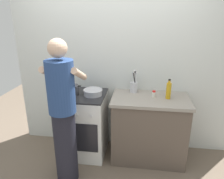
{
  "coord_description": "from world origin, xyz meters",
  "views": [
    {
      "loc": [
        0.41,
        -2.45,
        1.92
      ],
      "look_at": [
        0.05,
        0.12,
        1.0
      ],
      "focal_mm": 34.16,
      "sensor_mm": 36.0,
      "label": 1
    }
  ],
  "objects_px": {
    "mixing_bowl": "(93,92)",
    "person": "(63,115)",
    "pot": "(72,90)",
    "spice_bottle": "(154,94)",
    "stove_range": "(84,124)",
    "utensil_crock": "(134,85)",
    "oil_bottle": "(169,90)"
  },
  "relations": [
    {
      "from": "utensil_crock",
      "to": "spice_bottle",
      "type": "xyz_separation_m",
      "value": [
        0.26,
        -0.16,
        -0.05
      ]
    },
    {
      "from": "mixing_bowl",
      "to": "person",
      "type": "bearing_deg",
      "value": -111.45
    },
    {
      "from": "stove_range",
      "to": "person",
      "type": "bearing_deg",
      "value": -97.89
    },
    {
      "from": "pot",
      "to": "mixing_bowl",
      "type": "height_order",
      "value": "pot"
    },
    {
      "from": "mixing_bowl",
      "to": "oil_bottle",
      "type": "height_order",
      "value": "oil_bottle"
    },
    {
      "from": "stove_range",
      "to": "person",
      "type": "height_order",
      "value": "person"
    },
    {
      "from": "utensil_crock",
      "to": "person",
      "type": "bearing_deg",
      "value": -135.37
    },
    {
      "from": "stove_range",
      "to": "utensil_crock",
      "type": "distance_m",
      "value": 0.89
    },
    {
      "from": "pot",
      "to": "oil_bottle",
      "type": "xyz_separation_m",
      "value": [
        1.26,
        0.03,
        0.04
      ]
    },
    {
      "from": "pot",
      "to": "person",
      "type": "bearing_deg",
      "value": -83.27
    },
    {
      "from": "mixing_bowl",
      "to": "utensil_crock",
      "type": "xyz_separation_m",
      "value": [
        0.53,
        0.19,
        0.05
      ]
    },
    {
      "from": "spice_bottle",
      "to": "oil_bottle",
      "type": "xyz_separation_m",
      "value": [
        0.18,
        -0.02,
        0.07
      ]
    },
    {
      "from": "stove_range",
      "to": "spice_bottle",
      "type": "bearing_deg",
      "value": 1.8
    },
    {
      "from": "utensil_crock",
      "to": "stove_range",
      "type": "bearing_deg",
      "value": -164.35
    },
    {
      "from": "spice_bottle",
      "to": "person",
      "type": "bearing_deg",
      "value": -150.18
    },
    {
      "from": "utensil_crock",
      "to": "oil_bottle",
      "type": "bearing_deg",
      "value": -21.72
    },
    {
      "from": "stove_range",
      "to": "person",
      "type": "relative_size",
      "value": 0.53
    },
    {
      "from": "pot",
      "to": "person",
      "type": "relative_size",
      "value": 0.14
    },
    {
      "from": "stove_range",
      "to": "oil_bottle",
      "type": "bearing_deg",
      "value": 0.62
    },
    {
      "from": "stove_range",
      "to": "spice_bottle",
      "type": "distance_m",
      "value": 1.06
    },
    {
      "from": "mixing_bowl",
      "to": "utensil_crock",
      "type": "relative_size",
      "value": 0.8
    },
    {
      "from": "utensil_crock",
      "to": "spice_bottle",
      "type": "height_order",
      "value": "utensil_crock"
    },
    {
      "from": "spice_bottle",
      "to": "mixing_bowl",
      "type": "bearing_deg",
      "value": -177.79
    },
    {
      "from": "person",
      "to": "stove_range",
      "type": "bearing_deg",
      "value": 82.11
    },
    {
      "from": "mixing_bowl",
      "to": "utensil_crock",
      "type": "distance_m",
      "value": 0.57
    },
    {
      "from": "mixing_bowl",
      "to": "person",
      "type": "xyz_separation_m",
      "value": [
        -0.22,
        -0.55,
        -0.08
      ]
    },
    {
      "from": "stove_range",
      "to": "pot",
      "type": "bearing_deg",
      "value": -173.93
    },
    {
      "from": "oil_bottle",
      "to": "pot",
      "type": "bearing_deg",
      "value": -178.77
    },
    {
      "from": "utensil_crock",
      "to": "spice_bottle",
      "type": "relative_size",
      "value": 3.63
    },
    {
      "from": "stove_range",
      "to": "utensil_crock",
      "type": "relative_size",
      "value": 2.79
    },
    {
      "from": "pot",
      "to": "mixing_bowl",
      "type": "bearing_deg",
      "value": 2.77
    },
    {
      "from": "pot",
      "to": "spice_bottle",
      "type": "distance_m",
      "value": 1.08
    }
  ]
}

